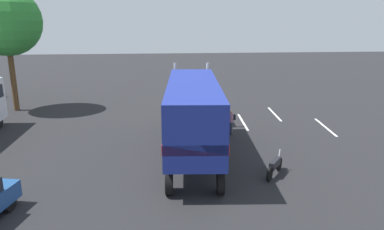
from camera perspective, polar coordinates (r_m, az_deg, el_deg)
ground_plane at (r=26.43m, az=0.54°, el=-1.10°), size 120.00×120.00×0.00m
lane_stripe_near at (r=26.66m, az=8.13°, el=-1.09°), size 4.40×0.50×0.01m
lane_stripe_mid at (r=29.42m, az=13.05°, el=0.17°), size 4.40×0.55×0.01m
lane_stripe_far at (r=26.82m, az=20.54°, el=-1.81°), size 4.39×0.67×0.01m
semi_truck at (r=19.92m, az=0.07°, el=1.16°), size 14.33×3.77×4.50m
person_bystander at (r=23.46m, az=6.27°, el=-0.96°), size 0.36×0.47×1.63m
motorcycle at (r=17.72m, az=13.11°, el=-7.93°), size 1.76×1.33×1.12m
tree_left at (r=32.51m, az=-27.62°, el=13.11°), size 5.46×5.46×9.97m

